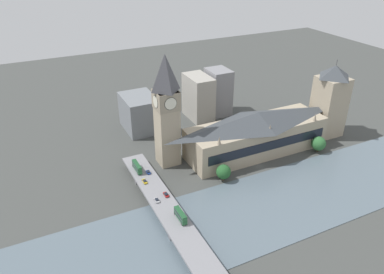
% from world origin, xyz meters
% --- Properties ---
extents(ground_plane, '(600.00, 600.00, 0.00)m').
position_xyz_m(ground_plane, '(0.00, 0.00, 0.00)').
color(ground_plane, '#424442').
extents(river_water, '(55.53, 360.00, 0.30)m').
position_xyz_m(river_water, '(-33.76, 0.00, 0.15)').
color(river_water, slate).
rests_on(river_water, ground_plane).
extents(parliament_hall, '(28.42, 93.08, 28.44)m').
position_xyz_m(parliament_hall, '(16.98, -8.00, 14.11)').
color(parliament_hall, tan).
rests_on(parliament_hall, ground_plane).
extents(clock_tower, '(13.65, 13.65, 69.49)m').
position_xyz_m(clock_tower, '(29.82, 48.75, 36.28)').
color(clock_tower, tan).
rests_on(clock_tower, ground_plane).
extents(victoria_tower, '(18.52, 18.52, 54.46)m').
position_xyz_m(victoria_tower, '(17.03, -67.80, 25.23)').
color(victoria_tower, tan).
rests_on(victoria_tower, ground_plane).
extents(road_bridge, '(143.05, 13.01, 5.61)m').
position_xyz_m(road_bridge, '(-33.76, 69.47, 4.55)').
color(road_bridge, slate).
rests_on(road_bridge, ground_plane).
extents(double_decker_bus_lead, '(11.40, 2.46, 4.68)m').
position_xyz_m(double_decker_bus_lead, '(20.84, 71.93, 8.20)').
color(double_decker_bus_lead, '#235B33').
rests_on(double_decker_bus_lead, road_bridge).
extents(double_decker_bus_rear, '(10.34, 2.56, 4.69)m').
position_xyz_m(double_decker_bus_rear, '(-29.05, 66.85, 8.19)').
color(double_decker_bus_rear, '#235B33').
rests_on(double_decker_bus_rear, road_bridge).
extents(car_northbound_mid, '(4.57, 1.89, 1.26)m').
position_xyz_m(car_northbound_mid, '(7.70, 72.03, 6.26)').
color(car_northbound_mid, gold).
rests_on(car_northbound_mid, road_bridge).
extents(car_northbound_tail, '(4.07, 1.77, 1.48)m').
position_xyz_m(car_northbound_tail, '(-11.04, 72.09, 6.34)').
color(car_northbound_tail, silver).
rests_on(car_northbound_tail, road_bridge).
extents(car_southbound_lead, '(3.96, 1.89, 1.45)m').
position_xyz_m(car_southbound_lead, '(15.36, 67.11, 6.32)').
color(car_southbound_lead, navy).
rests_on(car_southbound_lead, road_bridge).
extents(car_southbound_mid, '(4.42, 1.90, 1.45)m').
position_xyz_m(car_southbound_mid, '(-8.71, 66.01, 6.33)').
color(car_southbound_mid, maroon).
rests_on(car_southbound_mid, road_bridge).
extents(city_block_west, '(19.74, 15.98, 36.08)m').
position_xyz_m(city_block_west, '(81.28, -15.76, 18.04)').
color(city_block_west, gray).
rests_on(city_block_west, ground_plane).
extents(city_block_center, '(31.67, 22.72, 25.25)m').
position_xyz_m(city_block_center, '(82.05, 49.03, 12.62)').
color(city_block_center, slate).
rests_on(city_block_center, ground_plane).
extents(city_block_east, '(26.91, 15.90, 33.70)m').
position_xyz_m(city_block_east, '(80.91, 1.85, 16.85)').
color(city_block_east, '#A39E93').
rests_on(city_block_east, ground_plane).
extents(tree_embankment_near, '(8.63, 8.63, 10.44)m').
position_xyz_m(tree_embankment_near, '(-3.06, 27.95, 6.11)').
color(tree_embankment_near, brown).
rests_on(tree_embankment_near, ground_plane).
extents(tree_embankment_mid, '(9.36, 9.36, 11.02)m').
position_xyz_m(tree_embankment_mid, '(-1.66, -44.60, 6.33)').
color(tree_embankment_mid, brown).
rests_on(tree_embankment_mid, ground_plane).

